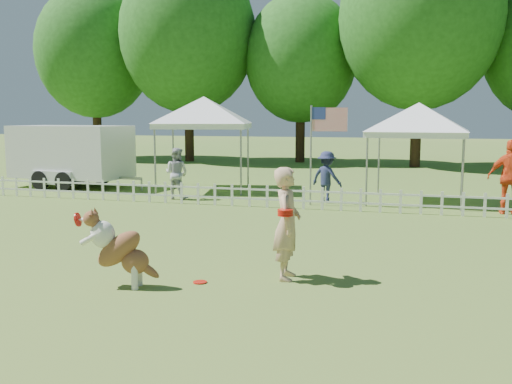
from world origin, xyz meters
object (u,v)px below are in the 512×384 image
at_px(handler, 287,223).
at_px(spectator_a, 177,173).
at_px(dog, 120,249).
at_px(flag_pole, 311,156).
at_px(frisbee_on_turf, 200,282).
at_px(cargo_trailer, 71,156).
at_px(spectator_b, 327,177).
at_px(spectator_c, 511,177).
at_px(canopy_tent_left, 204,144).
at_px(canopy_tent_right, 417,154).

bearing_deg(handler, spectator_a, 27.66).
xyz_separation_m(dog, flag_pole, (1.22, 8.36, 0.82)).
distance_m(frisbee_on_turf, cargo_trailer, 12.96).
relative_size(handler, cargo_trailer, 0.34).
xyz_separation_m(cargo_trailer, spectator_b, (9.14, -1.22, -0.36)).
bearing_deg(frisbee_on_turf, spectator_b, 86.19).
height_order(cargo_trailer, spectator_c, cargo_trailer).
distance_m(dog, spectator_b, 9.08).
height_order(handler, dog, handler).
relative_size(canopy_tent_left, spectator_b, 2.07).
relative_size(spectator_a, spectator_c, 0.81).
bearing_deg(spectator_a, dog, 116.41).
bearing_deg(cargo_trailer, spectator_a, -14.53).
xyz_separation_m(frisbee_on_turf, cargo_trailer, (-8.57, 9.66, 1.08)).
distance_m(dog, flag_pole, 8.48).
distance_m(handler, canopy_tent_right, 8.89).
height_order(dog, cargo_trailer, cargo_trailer).
bearing_deg(spectator_a, canopy_tent_left, -82.47).
bearing_deg(spectator_b, handler, 118.71).
bearing_deg(canopy_tent_left, spectator_a, -102.35).
height_order(canopy_tent_left, canopy_tent_right, canopy_tent_left).
xyz_separation_m(canopy_tent_right, spectator_c, (2.28, -1.52, -0.45)).
bearing_deg(canopy_tent_right, cargo_trailer, -178.28).
relative_size(cargo_trailer, spectator_a, 3.24).
height_order(dog, frisbee_on_turf, dog).
distance_m(handler, spectator_a, 8.91).
distance_m(handler, spectator_b, 7.89).
relative_size(flag_pole, spectator_b, 1.87).
bearing_deg(spectator_c, spectator_a, 1.94).
bearing_deg(cargo_trailer, flag_pole, -6.04).
distance_m(frisbee_on_turf, flag_pole, 7.98).
relative_size(canopy_tent_left, spectator_a, 1.98).
height_order(flag_pole, spectator_c, flag_pole).
xyz_separation_m(handler, spectator_b, (-0.62, 7.86, -0.12)).
bearing_deg(cargo_trailer, frisbee_on_turf, -42.86).
xyz_separation_m(handler, canopy_tent_left, (-5.02, 9.65, 0.67)).
xyz_separation_m(dog, spectator_a, (-2.83, 8.43, 0.21)).
height_order(cargo_trailer, spectator_b, cargo_trailer).
xyz_separation_m(dog, canopy_tent_left, (-2.82, 10.72, 0.96)).
bearing_deg(dog, spectator_b, 70.10).
distance_m(frisbee_on_turf, spectator_b, 8.49).
distance_m(canopy_tent_left, flag_pole, 4.68).
height_order(handler, canopy_tent_left, canopy_tent_left).
bearing_deg(spectator_b, spectator_a, 30.73).
xyz_separation_m(cargo_trailer, spectator_c, (13.88, -1.92, -0.15)).
xyz_separation_m(frisbee_on_turf, spectator_a, (-3.85, 7.93, 0.75)).
relative_size(cargo_trailer, spectator_c, 2.64).
relative_size(dog, spectator_b, 0.76).
relative_size(frisbee_on_turf, spectator_a, 0.13).
xyz_separation_m(handler, frisbee_on_turf, (-1.18, -0.58, -0.84)).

